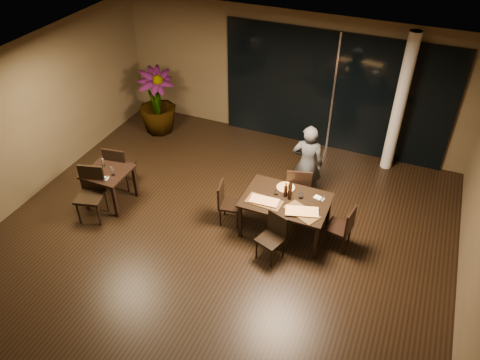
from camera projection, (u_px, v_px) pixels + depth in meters
name	position (u px, v px, depth m)	size (l,w,h in m)	color
ground	(216.00, 244.00, 8.34)	(8.00, 8.00, 0.00)	black
wall_back	(291.00, 77.00, 10.42)	(8.00, 0.10, 3.00)	brown
wall_left	(17.00, 127.00, 8.70)	(0.10, 8.00, 3.00)	brown
ceiling	(210.00, 89.00, 6.53)	(8.00, 8.00, 0.04)	silver
window_panel	(334.00, 93.00, 10.14)	(5.00, 0.06, 2.70)	black
column	(399.00, 105.00, 9.38)	(0.24, 0.24, 3.00)	silver
main_table	(286.00, 203.00, 8.21)	(1.50, 1.00, 0.75)	black
side_table	(108.00, 176.00, 8.93)	(0.80, 0.80, 0.75)	black
chair_main_far	(298.00, 187.00, 8.78)	(0.57, 0.57, 0.99)	black
chair_main_near	(273.00, 234.00, 7.85)	(0.51, 0.51, 0.86)	black
chair_main_left	(226.00, 201.00, 8.56)	(0.46, 0.46, 0.85)	black
chair_main_right	(343.00, 226.00, 8.01)	(0.46, 0.46, 0.87)	black
chair_side_far	(119.00, 165.00, 9.33)	(0.53, 0.53, 1.00)	black
chair_side_near	(91.00, 190.00, 8.65)	(0.59, 0.59, 1.04)	black
diner	(307.00, 163.00, 8.93)	(0.55, 0.37, 1.63)	#2F3235
potted_plant	(157.00, 102.00, 11.03)	(0.86, 0.86, 1.57)	#214A18
pizza_board_left	(264.00, 202.00, 8.11)	(0.62, 0.31, 0.01)	#462E16
pizza_board_right	(302.00, 212.00, 7.88)	(0.61, 0.30, 0.01)	#463016
oblong_pizza_left	(264.00, 201.00, 8.10)	(0.48, 0.22, 0.02)	maroon
oblong_pizza_right	(302.00, 212.00, 7.87)	(0.53, 0.25, 0.02)	maroon
round_pizza	(286.00, 188.00, 8.43)	(0.32, 0.32, 0.01)	#B52114
bottle_a	(286.00, 190.00, 8.15)	(0.06, 0.06, 0.29)	black
bottle_b	(290.00, 192.00, 8.10)	(0.06, 0.06, 0.28)	black
bottle_c	(290.00, 188.00, 8.16)	(0.07, 0.07, 0.33)	black
tumbler_left	(276.00, 192.00, 8.26)	(0.07, 0.07, 0.08)	white
tumbler_right	(301.00, 196.00, 8.17)	(0.08, 0.08, 0.10)	white
napkin_near	(312.00, 210.00, 7.92)	(0.18, 0.10, 0.01)	white
napkin_far	(319.00, 198.00, 8.19)	(0.18, 0.10, 0.01)	white
wine_glass_a	(103.00, 162.00, 8.94)	(0.07, 0.07, 0.16)	white
wine_glass_b	(112.00, 171.00, 8.70)	(0.08, 0.08, 0.17)	white
side_napkin	(103.00, 178.00, 8.65)	(0.18, 0.11, 0.01)	white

